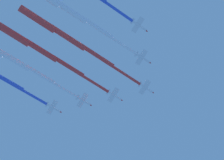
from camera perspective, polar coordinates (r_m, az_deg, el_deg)
jet_lead at (r=190.01m, az=-6.99°, el=6.54°), size 64.02×55.29×4.39m
jet_port_inner at (r=193.29m, az=-10.93°, el=4.52°), size 59.68×51.01×4.47m
jet_starboard_inner at (r=186.10m, az=-6.47°, el=10.41°), size 57.56×48.58×4.47m
jet_port_mid at (r=200.25m, az=-14.72°, el=2.94°), size 56.32×47.39×4.48m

